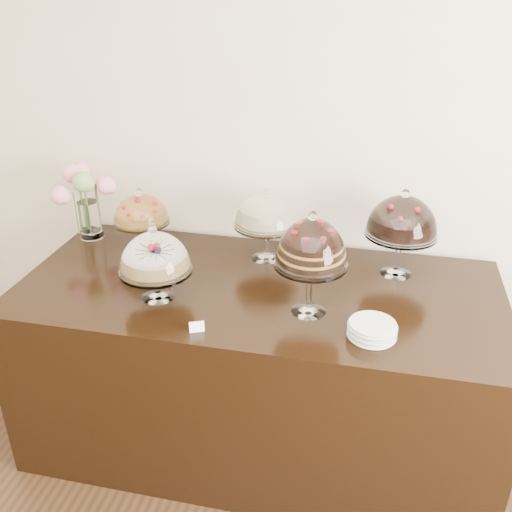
% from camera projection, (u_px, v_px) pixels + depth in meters
% --- Properties ---
extents(wall_back, '(5.00, 0.04, 3.00)m').
position_uv_depth(wall_back, '(331.00, 130.00, 2.77)').
color(wall_back, beige).
rests_on(wall_back, ground).
extents(display_counter, '(2.20, 1.00, 0.90)m').
position_uv_depth(display_counter, '(258.00, 365.00, 2.81)').
color(display_counter, black).
rests_on(display_counter, ground).
extents(cake_stand_sugar_sponge, '(0.32, 0.32, 0.34)m').
position_uv_depth(cake_stand_sugar_sponge, '(155.00, 256.00, 2.43)').
color(cake_stand_sugar_sponge, white).
rests_on(cake_stand_sugar_sponge, display_counter).
extents(cake_stand_choco_layer, '(0.30, 0.30, 0.46)m').
position_uv_depth(cake_stand_choco_layer, '(312.00, 247.00, 2.28)').
color(cake_stand_choco_layer, white).
rests_on(cake_stand_choco_layer, display_counter).
extents(cake_stand_cheesecake, '(0.33, 0.33, 0.37)m').
position_uv_depth(cake_stand_cheesecake, '(267.00, 213.00, 2.76)').
color(cake_stand_cheesecake, white).
rests_on(cake_stand_cheesecake, display_counter).
extents(cake_stand_dark_choco, '(0.34, 0.34, 0.42)m').
position_uv_depth(cake_stand_dark_choco, '(402.00, 220.00, 2.60)').
color(cake_stand_dark_choco, white).
rests_on(cake_stand_dark_choco, display_counter).
extents(cake_stand_fruit_tart, '(0.29, 0.29, 0.34)m').
position_uv_depth(cake_stand_fruit_tart, '(141.00, 212.00, 2.86)').
color(cake_stand_fruit_tart, white).
rests_on(cake_stand_fruit_tart, display_counter).
extents(flower_vase, '(0.31, 0.30, 0.40)m').
position_uv_depth(flower_vase, '(85.00, 194.00, 2.97)').
color(flower_vase, white).
rests_on(flower_vase, display_counter).
extents(plate_stack, '(0.19, 0.19, 0.06)m').
position_uv_depth(plate_stack, '(372.00, 330.00, 2.24)').
color(plate_stack, silver).
rests_on(plate_stack, display_counter).
extents(price_card_left, '(0.06, 0.04, 0.04)m').
position_uv_depth(price_card_left, '(197.00, 327.00, 2.27)').
color(price_card_left, white).
rests_on(price_card_left, display_counter).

